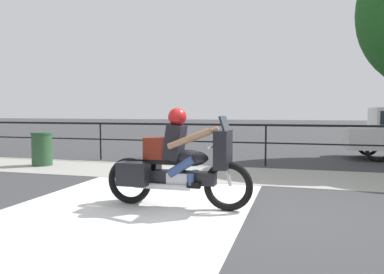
% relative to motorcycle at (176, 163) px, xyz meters
% --- Properties ---
extents(ground_plane, '(120.00, 120.00, 0.00)m').
position_rel_motorcycle_xyz_m(ground_plane, '(0.99, -0.15, -0.70)').
color(ground_plane, '#38383A').
extents(sidewalk_band, '(44.00, 2.40, 0.01)m').
position_rel_motorcycle_xyz_m(sidewalk_band, '(0.99, 3.25, -0.69)').
color(sidewalk_band, '#99968E').
rests_on(sidewalk_band, ground).
extents(crosswalk_band, '(3.69, 6.00, 0.01)m').
position_rel_motorcycle_xyz_m(crosswalk_band, '(-0.69, -0.35, -0.69)').
color(crosswalk_band, silver).
rests_on(crosswalk_band, ground).
extents(fence_railing, '(36.00, 0.05, 1.16)m').
position_rel_motorcycle_xyz_m(fence_railing, '(0.99, 4.89, 0.22)').
color(fence_railing, black).
rests_on(fence_railing, ground).
extents(motorcycle, '(2.39, 0.76, 1.57)m').
position_rel_motorcycle_xyz_m(motorcycle, '(0.00, 0.00, 0.00)').
color(motorcycle, black).
rests_on(motorcycle, ground).
extents(trash_bin, '(0.57, 0.57, 0.94)m').
position_rel_motorcycle_xyz_m(trash_bin, '(-5.00, 3.25, -0.23)').
color(trash_bin, '#284C2D').
rests_on(trash_bin, ground).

